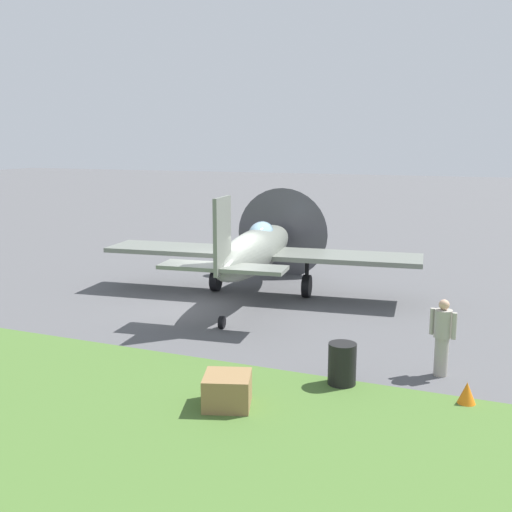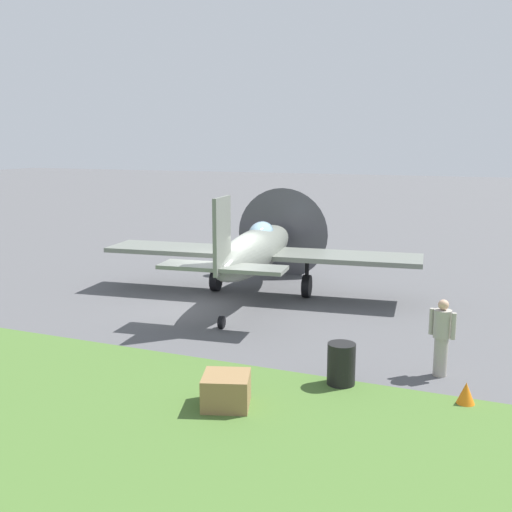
{
  "view_description": "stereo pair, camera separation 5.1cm",
  "coord_description": "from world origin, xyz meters",
  "px_view_note": "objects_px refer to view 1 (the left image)",
  "views": [
    {
      "loc": [
        8.01,
        -16.41,
        5.09
      ],
      "look_at": [
        0.49,
        1.78,
        1.41
      ],
      "focal_mm": 42.9,
      "sensor_mm": 36.0,
      "label": 1
    },
    {
      "loc": [
        8.05,
        -16.39,
        5.09
      ],
      "look_at": [
        0.49,
        1.78,
        1.41
      ],
      "focal_mm": 42.9,
      "sensor_mm": 36.0,
      "label": 2
    }
  ],
  "objects_px": {
    "airplane_lead": "(257,250)",
    "runway_marker_cone": "(467,393)",
    "fuel_drum": "(342,364)",
    "supply_crate": "(227,390)",
    "ground_crew_chief": "(442,336)"
  },
  "relations": [
    {
      "from": "airplane_lead",
      "to": "runway_marker_cone",
      "type": "xyz_separation_m",
      "value": [
        7.05,
        -6.28,
        -1.37
      ]
    },
    {
      "from": "airplane_lead",
      "to": "fuel_drum",
      "type": "distance_m",
      "value": 7.8
    },
    {
      "from": "airplane_lead",
      "to": "supply_crate",
      "type": "bearing_deg",
      "value": -78.49
    },
    {
      "from": "ground_crew_chief",
      "to": "supply_crate",
      "type": "relative_size",
      "value": 1.92
    },
    {
      "from": "ground_crew_chief",
      "to": "supply_crate",
      "type": "bearing_deg",
      "value": -116.25
    },
    {
      "from": "ground_crew_chief",
      "to": "runway_marker_cone",
      "type": "height_order",
      "value": "ground_crew_chief"
    },
    {
      "from": "fuel_drum",
      "to": "runway_marker_cone",
      "type": "height_order",
      "value": "fuel_drum"
    },
    {
      "from": "fuel_drum",
      "to": "runway_marker_cone",
      "type": "distance_m",
      "value": 2.54
    },
    {
      "from": "fuel_drum",
      "to": "ground_crew_chief",
      "type": "bearing_deg",
      "value": 34.68
    },
    {
      "from": "airplane_lead",
      "to": "runway_marker_cone",
      "type": "relative_size",
      "value": 24.39
    },
    {
      "from": "airplane_lead",
      "to": "ground_crew_chief",
      "type": "bearing_deg",
      "value": -44.56
    },
    {
      "from": "fuel_drum",
      "to": "supply_crate",
      "type": "bearing_deg",
      "value": -132.62
    },
    {
      "from": "ground_crew_chief",
      "to": "fuel_drum",
      "type": "relative_size",
      "value": 1.92
    },
    {
      "from": "fuel_drum",
      "to": "runway_marker_cone",
      "type": "relative_size",
      "value": 2.05
    },
    {
      "from": "fuel_drum",
      "to": "supply_crate",
      "type": "xyz_separation_m",
      "value": [
        -1.78,
        -1.94,
        -0.13
      ]
    }
  ]
}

